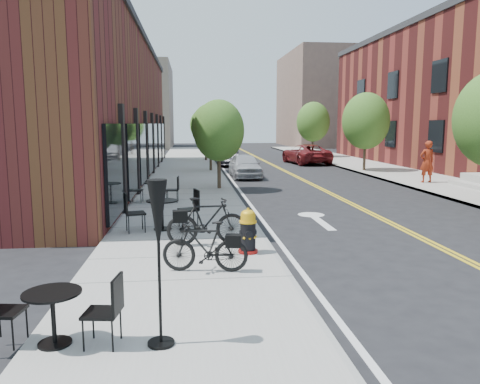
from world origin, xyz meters
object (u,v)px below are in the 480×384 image
patio_umbrella (158,228)px  pedestrian (427,162)px  bicycle_left (205,246)px  bicycle_right (207,221)px  parked_car_b (228,157)px  bistro_set_c (154,189)px  bistro_set_a (53,310)px  parked_car_a (245,166)px  fire_hydrant (248,232)px  parked_car_far (306,154)px  parked_car_c (221,150)px  bistro_set_b (162,210)px

patio_umbrella → pedestrian: size_ratio=1.06×
bicycle_left → bicycle_right: bearing=-173.9°
parked_car_b → patio_umbrella: bearing=-96.4°
bicycle_right → patio_umbrella: (-0.77, -4.89, 0.96)m
bicycle_right → bistro_set_c: (-1.64, 6.13, -0.09)m
pedestrian → bistro_set_c: bearing=15.1°
bistro_set_a → parked_car_a: bearing=84.1°
bicycle_right → pedestrian: 15.12m
bicycle_left → parked_car_b: parked_car_b is taller
bicycle_left → parked_car_b: (2.40, 23.79, 0.03)m
fire_hydrant → bicycle_right: bicycle_right is taller
bistro_set_a → pedestrian: 20.04m
bistro_set_c → pedestrian: 13.25m
patio_umbrella → parked_car_far: (8.83, 27.75, -0.92)m
bistro_set_a → parked_car_c: 34.45m
bicycle_left → bistro_set_b: (-1.00, 3.69, 0.03)m
bicycle_left → parked_car_c: parked_car_c is taller
parked_car_a → parked_car_b: parked_car_a is taller
bicycle_left → bistro_set_b: size_ratio=0.83×
patio_umbrella → parked_car_a: size_ratio=0.55×
bistro_set_b → parked_car_far: parked_car_far is taller
parked_car_b → pedestrian: 14.17m
bistro_set_b → fire_hydrant: bearing=-66.3°
fire_hydrant → bistro_set_a: (-2.97, -3.98, -0.01)m
bistro_set_c → parked_car_far: parked_car_far is taller
fire_hydrant → bistro_set_b: size_ratio=0.50×
parked_car_c → patio_umbrella: bearing=-87.2°
bistro_set_a → parked_car_c: (4.40, 34.17, 0.11)m
parked_car_a → pedestrian: bearing=-26.6°
bistro_set_a → parked_car_a: 19.80m
bistro_set_c → parked_car_b: parked_car_b is taller
bicycle_left → parked_car_b: bearing=-176.4°
fire_hydrant → parked_car_b: bearing=78.7°
bistro_set_c → parked_car_a: parked_car_a is taller
bistro_set_a → parked_car_c: bearing=90.5°
patio_umbrella → pedestrian: patio_umbrella is taller
parked_car_far → bicycle_left: bearing=64.7°
parked_car_far → pedestrian: bearing=95.7°
bistro_set_c → parked_car_c: parked_car_c is taller
bicycle_right → parked_car_far: bearing=-23.3°
parked_car_a → parked_car_c: bearing=90.2°
bicycle_left → pedestrian: bearing=148.1°
bicycle_right → parked_car_a: (2.60, 14.49, -0.02)m
bicycle_left → parked_car_far: 26.15m
bistro_set_b → bicycle_right: bearing=-71.7°
bistro_set_b → parked_car_far: size_ratio=0.38×
patio_umbrella → parked_car_a: (3.37, 19.38, -0.98)m
parked_car_far → bicycle_right: bearing=63.5°
parked_car_c → bistro_set_a: bearing=-89.4°
fire_hydrant → parked_car_c: 30.23m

